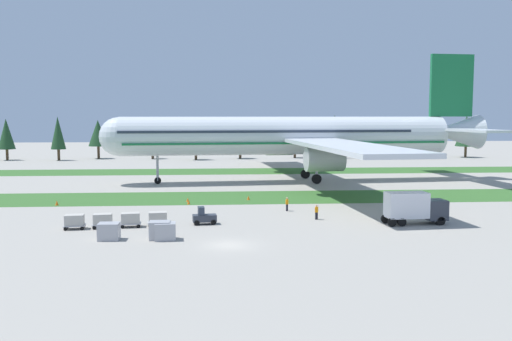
{
  "coord_description": "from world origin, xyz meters",
  "views": [
    {
      "loc": [
        -1.0,
        -50.74,
        12.05
      ],
      "look_at": [
        4.56,
        29.52,
        4.0
      ],
      "focal_mm": 39.0,
      "sensor_mm": 36.0,
      "label": 1
    }
  ],
  "objects_px": {
    "uld_container_0": "(109,231)",
    "uld_container_1": "(160,230)",
    "baggage_tug": "(204,217)",
    "catering_truck": "(414,207)",
    "cargo_dolly_second": "(131,219)",
    "taxiway_marker_0": "(248,198)",
    "cargo_dolly_lead": "(158,218)",
    "cargo_dolly_third": "(103,220)",
    "taxiway_marker_2": "(188,200)",
    "cargo_dolly_fourth": "(74,221)",
    "taxiway_marker_1": "(57,203)",
    "airliner": "(299,135)",
    "uld_container_2": "(165,231)",
    "ground_crew_loader": "(317,211)",
    "ground_crew_marshaller": "(287,204)",
    "taxiway_marker_3": "(189,202)"
  },
  "relations": [
    {
      "from": "baggage_tug",
      "to": "cargo_dolly_lead",
      "type": "bearing_deg",
      "value": -90.0
    },
    {
      "from": "baggage_tug",
      "to": "taxiway_marker_1",
      "type": "height_order",
      "value": "baggage_tug"
    },
    {
      "from": "cargo_dolly_fourth",
      "to": "taxiway_marker_2",
      "type": "xyz_separation_m",
      "value": [
        10.99,
        17.94,
        -0.64
      ]
    },
    {
      "from": "cargo_dolly_second",
      "to": "cargo_dolly_third",
      "type": "height_order",
      "value": "same"
    },
    {
      "from": "catering_truck",
      "to": "ground_crew_marshaller",
      "type": "distance_m",
      "value": 16.07
    },
    {
      "from": "baggage_tug",
      "to": "catering_truck",
      "type": "height_order",
      "value": "catering_truck"
    },
    {
      "from": "cargo_dolly_lead",
      "to": "catering_truck",
      "type": "height_order",
      "value": "catering_truck"
    },
    {
      "from": "uld_container_0",
      "to": "uld_container_2",
      "type": "xyz_separation_m",
      "value": [
        5.45,
        -0.42,
        0.01
      ]
    },
    {
      "from": "cargo_dolly_lead",
      "to": "uld_container_0",
      "type": "relative_size",
      "value": 1.18
    },
    {
      "from": "catering_truck",
      "to": "uld_container_1",
      "type": "bearing_deg",
      "value": -82.22
    },
    {
      "from": "uld_container_0",
      "to": "uld_container_1",
      "type": "height_order",
      "value": "uld_container_1"
    },
    {
      "from": "catering_truck",
      "to": "taxiway_marker_1",
      "type": "bearing_deg",
      "value": -114.03
    },
    {
      "from": "cargo_dolly_fourth",
      "to": "ground_crew_loader",
      "type": "distance_m",
      "value": 26.81
    },
    {
      "from": "uld_container_2",
      "to": "taxiway_marker_0",
      "type": "xyz_separation_m",
      "value": [
        9.45,
        24.89,
        -0.53
      ]
    },
    {
      "from": "airliner",
      "to": "cargo_dolly_third",
      "type": "xyz_separation_m",
      "value": [
        -27.04,
        -40.36,
        -7.45
      ]
    },
    {
      "from": "uld_container_2",
      "to": "taxiway_marker_1",
      "type": "height_order",
      "value": "uld_container_2"
    },
    {
      "from": "baggage_tug",
      "to": "cargo_dolly_lead",
      "type": "xyz_separation_m",
      "value": [
        -4.99,
        -0.62,
        0.1
      ]
    },
    {
      "from": "cargo_dolly_second",
      "to": "cargo_dolly_third",
      "type": "xyz_separation_m",
      "value": [
        -2.88,
        -0.36,
        0.0
      ]
    },
    {
      "from": "catering_truck",
      "to": "cargo_dolly_third",
      "type": "bearing_deg",
      "value": -94.16
    },
    {
      "from": "baggage_tug",
      "to": "uld_container_0",
      "type": "bearing_deg",
      "value": -58.9
    },
    {
      "from": "cargo_dolly_fourth",
      "to": "taxiway_marker_0",
      "type": "relative_size",
      "value": 3.99
    },
    {
      "from": "airliner",
      "to": "taxiway_marker_2",
      "type": "xyz_separation_m",
      "value": [
        -18.93,
        -22.78,
        -8.08
      ]
    },
    {
      "from": "catering_truck",
      "to": "taxiway_marker_2",
      "type": "distance_m",
      "value": 31.43
    },
    {
      "from": "cargo_dolly_fourth",
      "to": "uld_container_1",
      "type": "relative_size",
      "value": 1.18
    },
    {
      "from": "cargo_dolly_fourth",
      "to": "uld_container_2",
      "type": "xyz_separation_m",
      "value": [
        10.07,
        -5.8,
        -0.09
      ]
    },
    {
      "from": "cargo_dolly_lead",
      "to": "taxiway_marker_0",
      "type": "bearing_deg",
      "value": 141.77
    },
    {
      "from": "airliner",
      "to": "taxiway_marker_1",
      "type": "bearing_deg",
      "value": 119.13
    },
    {
      "from": "cargo_dolly_lead",
      "to": "cargo_dolly_third",
      "type": "height_order",
      "value": "same"
    },
    {
      "from": "catering_truck",
      "to": "cargo_dolly_fourth",
      "type": "bearing_deg",
      "value": -93.58
    },
    {
      "from": "catering_truck",
      "to": "taxiway_marker_3",
      "type": "xyz_separation_m",
      "value": [
        -25.64,
        15.65,
        -1.7
      ]
    },
    {
      "from": "cargo_dolly_fourth",
      "to": "uld_container_1",
      "type": "height_order",
      "value": "uld_container_1"
    },
    {
      "from": "uld_container_0",
      "to": "uld_container_2",
      "type": "relative_size",
      "value": 1.0
    },
    {
      "from": "cargo_dolly_third",
      "to": "ground_crew_marshaller",
      "type": "xyz_separation_m",
      "value": [
        20.99,
        9.22,
        0.03
      ]
    },
    {
      "from": "airliner",
      "to": "catering_truck",
      "type": "bearing_deg",
      "value": -175.37
    },
    {
      "from": "airliner",
      "to": "ground_crew_marshaller",
      "type": "xyz_separation_m",
      "value": [
        -6.05,
        -31.14,
        -7.42
      ]
    },
    {
      "from": "airliner",
      "to": "taxiway_marker_1",
      "type": "xyz_separation_m",
      "value": [
        -36.27,
        -24.66,
        -8.03
      ]
    },
    {
      "from": "ground_crew_marshaller",
      "to": "uld_container_2",
      "type": "bearing_deg",
      "value": -11.57
    },
    {
      "from": "taxiway_marker_0",
      "to": "taxiway_marker_1",
      "type": "relative_size",
      "value": 0.9
    },
    {
      "from": "uld_container_1",
      "to": "taxiway_marker_2",
      "type": "bearing_deg",
      "value": 86.41
    },
    {
      "from": "catering_truck",
      "to": "taxiway_marker_1",
      "type": "relative_size",
      "value": 10.71
    },
    {
      "from": "uld_container_0",
      "to": "taxiway_marker_1",
      "type": "bearing_deg",
      "value": 117.12
    },
    {
      "from": "airliner",
      "to": "ground_crew_loader",
      "type": "relative_size",
      "value": 49.65
    },
    {
      "from": "cargo_dolly_second",
      "to": "taxiway_marker_0",
      "type": "distance_m",
      "value": 22.97
    },
    {
      "from": "cargo_dolly_third",
      "to": "taxiway_marker_0",
      "type": "relative_size",
      "value": 3.99
    },
    {
      "from": "cargo_dolly_second",
      "to": "taxiway_marker_0",
      "type": "bearing_deg",
      "value": 136.08
    },
    {
      "from": "cargo_dolly_third",
      "to": "baggage_tug",
      "type": "bearing_deg",
      "value": 90.0
    },
    {
      "from": "baggage_tug",
      "to": "cargo_dolly_second",
      "type": "xyz_separation_m",
      "value": [
        -7.86,
        -0.98,
        0.1
      ]
    },
    {
      "from": "cargo_dolly_third",
      "to": "uld_container_2",
      "type": "xyz_separation_m",
      "value": [
        7.2,
        -6.16,
        -0.09
      ]
    },
    {
      "from": "ground_crew_marshaller",
      "to": "ground_crew_loader",
      "type": "distance_m",
      "value": 6.52
    },
    {
      "from": "ground_crew_loader",
      "to": "cargo_dolly_third",
      "type": "bearing_deg",
      "value": -31.81
    }
  ]
}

